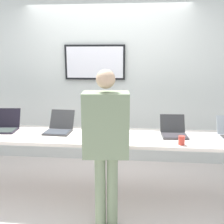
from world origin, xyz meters
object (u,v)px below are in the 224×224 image
Objects in this scene: laptop_station_0 at (4,126)px; person at (106,136)px; laptop_station_2 at (114,129)px; coffee_mug at (182,140)px; laptop_station_1 at (59,127)px; workbench at (98,139)px; laptop_station_3 at (174,131)px.

person reaches higher than laptop_station_0.
coffee_mug is (0.78, -0.32, -0.01)m from laptop_station_2.
laptop_station_1 is at bearing 133.55° from person.
workbench is at bearing -11.57° from laptop_station_1.
coffee_mug is at bearing -8.98° from laptop_station_0.
workbench is 9.27× the size of laptop_station_1.
laptop_station_0 reaches higher than laptop_station_1.
laptop_station_1 is at bearing 166.49° from coffee_mug.
laptop_station_1 is 4.13× the size of coffee_mug.
laptop_station_1 is 1.44m from laptop_station_3.
laptop_station_3 is (1.44, -0.03, -0.00)m from laptop_station_1.
laptop_station_2 is at bearing -2.72° from laptop_station_1.
coffee_mug is (0.96, -0.25, 0.10)m from workbench.
workbench is 0.93m from laptop_station_3.
laptop_station_1 is at bearing 178.99° from laptop_station_3.
laptop_station_3 is 1.04m from person.
laptop_station_0 is at bearing 171.02° from coffee_mug.
laptop_station_0 is 1.45m from laptop_station_2.
laptop_station_2 is 1.06× the size of laptop_station_3.
workbench is at bearing -158.53° from laptop_station_2.
laptop_station_2 is 0.71m from person.
laptop_station_2 reaches higher than laptop_station_3.
person is 0.89m from coffee_mug.
laptop_station_3 is at bearing 97.20° from coffee_mug.
coffee_mug is (0.79, 0.37, -0.15)m from person.
person is at bearing -26.76° from laptop_station_0.
laptop_station_3 is (2.18, -0.02, -0.01)m from laptop_station_0.
workbench is 1.00m from coffee_mug.
laptop_station_1 is at bearing 177.28° from laptop_station_2.
person reaches higher than workbench.
laptop_station_2 reaches higher than workbench.
laptop_station_3 reaches higher than workbench.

